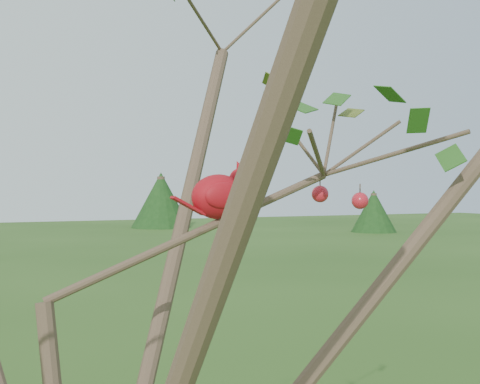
{
  "coord_description": "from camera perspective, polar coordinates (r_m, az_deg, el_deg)",
  "views": [
    {
      "loc": [
        -0.18,
        -1.11,
        2.17
      ],
      "look_at": [
        0.35,
        0.07,
        2.16
      ],
      "focal_mm": 45.0,
      "sensor_mm": 36.0,
      "label": 1
    }
  ],
  "objects": [
    {
      "name": "cardinal",
      "position": [
        1.28,
        -1.75,
        -0.22
      ],
      "size": [
        0.2,
        0.1,
        0.14
      ],
      "rotation": [
        0.0,
        0.0,
        0.02
      ],
      "color": "red",
      "rests_on": "ground"
    },
    {
      "name": "crabapple_tree",
      "position": [
        1.11,
        -13.52,
        -2.16
      ],
      "size": [
        2.35,
        2.05,
        2.95
      ],
      "color": "#453225",
      "rests_on": "ground"
    }
  ]
}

